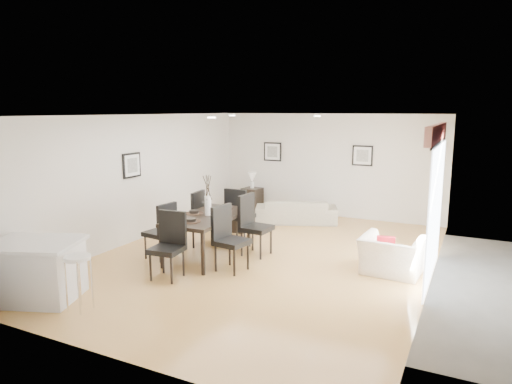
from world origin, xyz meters
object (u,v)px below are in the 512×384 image
at_px(armchair, 392,255).
at_px(dining_chair_wnear, 163,228).
at_px(dining_chair_enear, 227,234).
at_px(dining_chair_efar, 252,221).
at_px(dining_chair_wfar, 193,215).
at_px(sofa, 296,211).
at_px(bar_stool, 78,264).
at_px(kitchen_island, 36,270).
at_px(dining_table, 208,219).
at_px(dining_chair_head, 169,241).
at_px(side_table, 252,199).
at_px(dining_chair_foot, 238,212).
at_px(coffee_table, 229,220).

height_order(armchair, dining_chair_wnear, dining_chair_wnear).
bearing_deg(dining_chair_enear, dining_chair_efar, 8.24).
bearing_deg(dining_chair_wnear, dining_chair_wfar, -173.34).
xyz_separation_m(sofa, bar_stool, (-0.89, -6.13, 0.39)).
bearing_deg(kitchen_island, armchair, 16.10).
xyz_separation_m(dining_chair_efar, bar_stool, (-1.04, -3.35, 0.02)).
relative_size(dining_table, dining_chair_enear, 1.73).
relative_size(dining_chair_head, side_table, 1.76).
bearing_deg(dining_chair_foot, dining_table, 90.01).
bearing_deg(kitchen_island, dining_chair_head, 32.47).
relative_size(dining_chair_head, bar_stool, 1.40).
xyz_separation_m(dining_chair_head, bar_stool, (-0.34, -1.64, 0.06)).
bearing_deg(side_table, sofa, -25.16).
relative_size(dining_chair_wnear, coffee_table, 1.01).
height_order(dining_chair_enear, bar_stool, dining_chair_enear).
bearing_deg(sofa, bar_stool, 59.76).
height_order(dining_chair_wfar, side_table, dining_chair_wfar).
bearing_deg(dining_chair_wfar, dining_chair_foot, 130.00).
xyz_separation_m(coffee_table, side_table, (-0.39, 2.02, 0.10)).
bearing_deg(bar_stool, dining_chair_enear, 66.35).
xyz_separation_m(armchair, dining_chair_foot, (-3.34, 0.63, 0.31)).
xyz_separation_m(dining_chair_wnear, bar_stool, (0.34, -2.35, 0.08)).
bearing_deg(coffee_table, kitchen_island, -96.59).
bearing_deg(bar_stool, dining_chair_efar, 72.81).
relative_size(dining_chair_efar, dining_chair_head, 1.06).
relative_size(armchair, dining_chair_enear, 0.88).
distance_m(dining_chair_foot, bar_stool, 4.08).
xyz_separation_m(armchair, side_table, (-4.42, 3.46, -0.01)).
bearing_deg(dining_chair_foot, armchair, 169.25).
xyz_separation_m(dining_chair_wnear, dining_chair_efar, (1.38, 1.00, 0.06)).
bearing_deg(dining_chair_enear, dining_chair_wfar, 62.57).
bearing_deg(bar_stool, coffee_table, 93.95).
distance_m(dining_table, bar_stool, 2.87).
distance_m(dining_chair_efar, side_table, 3.97).
height_order(dining_chair_wfar, dining_chair_efar, dining_chair_efar).
xyz_separation_m(dining_table, coffee_table, (-0.69, 2.01, -0.52)).
bearing_deg(sofa, dining_chair_foot, 53.46).
bearing_deg(coffee_table, armchair, -19.82).
relative_size(dining_chair_wnear, bar_stool, 1.36).
bearing_deg(dining_chair_head, dining_chair_efar, 62.16).
distance_m(dining_chair_wfar, coffee_table, 1.57).
xyz_separation_m(armchair, dining_chair_efar, (-2.65, -0.08, 0.33)).
height_order(coffee_table, bar_stool, bar_stool).
bearing_deg(dining_chair_efar, dining_table, 129.78).
relative_size(armchair, dining_chair_efar, 0.85).
relative_size(dining_chair_wfar, coffee_table, 1.07).
distance_m(dining_table, kitchen_island, 3.12).
xyz_separation_m(dining_chair_efar, dining_chair_head, (-0.69, -1.71, -0.04)).
xyz_separation_m(armchair, dining_table, (-3.34, -0.58, 0.41)).
relative_size(dining_chair_efar, kitchen_island, 0.77).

